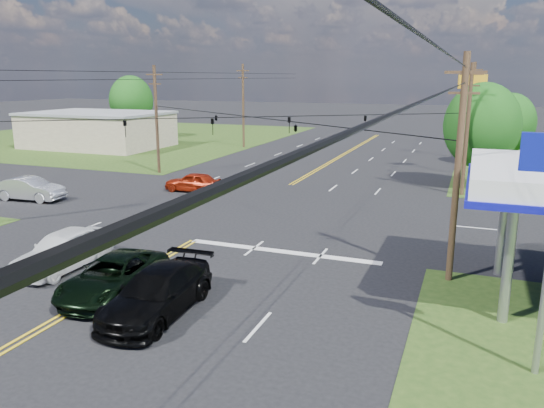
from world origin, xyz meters
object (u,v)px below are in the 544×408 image
at_px(pole_se, 458,167).
at_px(pole_ne, 467,128).
at_px(pole_nw, 157,118).
at_px(pole_right_far, 471,110).
at_px(suv_black, 157,292).
at_px(pole_left_far, 243,105).
at_px(retail_nw, 98,131).
at_px(tree_right_a, 482,126).
at_px(tree_far_l, 131,101).
at_px(sedan_silver, 30,189).
at_px(tree_right_b, 509,123).
at_px(pickup_white, 64,249).
at_px(pickup_dkgreen, 113,276).

height_order(pole_se, pole_ne, same).
height_order(pole_se, pole_nw, same).
xyz_separation_m(pole_right_far, suv_black, (-9.86, -44.29, -4.33)).
xyz_separation_m(pole_left_far, pole_right_far, (26.00, 0.00, 0.00)).
bearing_deg(retail_nw, suv_black, -49.13).
distance_m(tree_right_a, tree_far_l, 50.16).
bearing_deg(pole_se, suv_black, -143.52).
bearing_deg(pole_se, tree_far_l, 137.66).
bearing_deg(sedan_silver, pole_right_far, -46.95).
bearing_deg(tree_right_b, pole_right_far, 131.19).
bearing_deg(suv_black, pole_ne, 66.58).
relative_size(tree_right_b, suv_black, 1.23).
bearing_deg(pole_nw, suv_black, -57.46).
bearing_deg(suv_black, tree_far_l, 123.92).
distance_m(pole_nw, sedan_silver, 13.52).
height_order(tree_right_b, tree_far_l, tree_far_l).
bearing_deg(retail_nw, pole_nw, -37.41).
xyz_separation_m(tree_far_l, pickup_white, (28.50, -45.70, -4.30)).
height_order(pole_se, pickup_dkgreen, pole_se).
distance_m(retail_nw, pickup_dkgreen, 48.28).
height_order(tree_far_l, suv_black, tree_far_l).
distance_m(pole_se, sedan_silver, 29.29).
xyz_separation_m(pickup_dkgreen, sedan_silver, (-16.00, 11.77, 0.05)).
height_order(retail_nw, tree_right_b, tree_right_b).
bearing_deg(pickup_white, sedan_silver, 140.30).
bearing_deg(pole_nw, pole_se, -34.70).
distance_m(tree_far_l, pickup_white, 54.03).
distance_m(pole_right_far, tree_right_b, 5.40).
xyz_separation_m(pole_right_far, tree_right_b, (3.50, -4.00, -0.95)).
bearing_deg(pole_left_far, sedan_silver, -94.52).
xyz_separation_m(tree_right_a, sedan_silver, (-29.50, -15.64, -4.05)).
bearing_deg(tree_far_l, pole_nw, -50.44).
relative_size(pole_right_far, pickup_white, 1.91).
height_order(pickup_white, sedan_silver, pickup_white).
height_order(retail_nw, pickup_dkgreen, retail_nw).
bearing_deg(pole_right_far, pole_nw, -143.84).
bearing_deg(retail_nw, pole_se, -35.79).
height_order(pole_ne, tree_right_b, pole_ne).
relative_size(pole_ne, pole_right_far, 0.95).
bearing_deg(tree_right_b, tree_far_l, 170.63).
bearing_deg(retail_nw, tree_far_l, 101.31).
bearing_deg(suv_black, pickup_dkgreen, 159.25).
distance_m(pole_ne, pickup_white, 28.35).
distance_m(retail_nw, pickup_white, 44.47).
bearing_deg(sedan_silver, retail_nw, 24.55).
xyz_separation_m(pole_se, pickup_dkgreen, (-12.50, -6.41, -4.15)).
relative_size(pole_se, pickup_dkgreen, 1.72).
height_order(pole_se, suv_black, pole_se).
relative_size(retail_nw, pickup_dkgreen, 2.90).
relative_size(pole_left_far, tree_right_a, 1.22).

